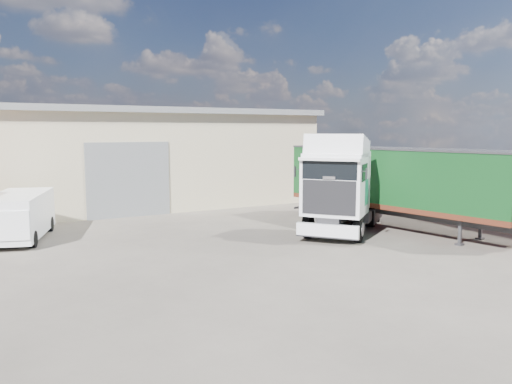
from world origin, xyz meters
TOP-DOWN VIEW (x-y plane):
  - ground at (0.00, 0.00)m, footprint 120.00×120.00m
  - warehouse at (-6.00, 16.00)m, footprint 30.60×12.60m
  - brick_boundary_wall at (11.50, 6.00)m, footprint 0.35×26.00m
  - tractor_unit at (4.28, 1.89)m, footprint 5.99×5.47m
  - box_trailer at (7.04, 1.64)m, footprint 4.05×10.54m
  - panel_van at (-7.05, 6.83)m, footprint 2.97×4.64m

SIDE VIEW (x-z plane):
  - ground at x=0.00m, z-range 0.00..0.00m
  - panel_van at x=-7.05m, z-range 0.03..1.79m
  - brick_boundary_wall at x=11.50m, z-range 0.00..2.50m
  - tractor_unit at x=4.28m, z-range -0.32..3.70m
  - box_trailer at x=7.04m, z-range 0.38..3.80m
  - warehouse at x=-6.00m, z-range -0.05..5.37m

